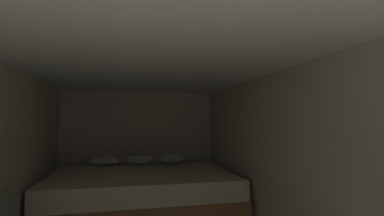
% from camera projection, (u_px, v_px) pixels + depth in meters
% --- Properties ---
extents(wall_back, '(2.68, 0.05, 1.97)m').
position_uv_depth(wall_back, '(139.00, 148.00, 5.02)').
color(wall_back, beige).
rests_on(wall_back, ground).
extents(wall_right, '(0.05, 5.38, 1.97)m').
position_uv_depth(wall_right, '(298.00, 172.00, 2.67)').
color(wall_right, beige).
rests_on(wall_right, ground).
extents(ceiling_slab, '(2.68, 5.38, 0.05)m').
position_uv_depth(ceiling_slab, '(156.00, 56.00, 2.42)').
color(ceiling_slab, white).
rests_on(ceiling_slab, wall_left).
extents(bed, '(2.46, 1.83, 0.90)m').
position_uv_depth(bed, '(142.00, 198.00, 4.04)').
color(bed, olive).
rests_on(bed, ground).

